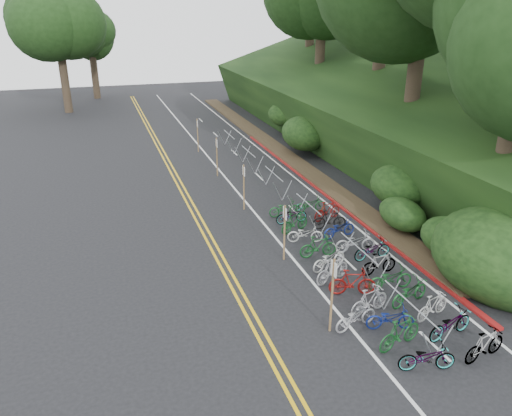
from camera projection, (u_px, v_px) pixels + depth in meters
The scene contains 10 objects.
ground at pixel (320, 328), 16.83m from camera, with size 120.00×120.00×0.00m, color black.
road_markings at pixel (250, 215), 25.92m from camera, with size 7.47×80.00×0.01m.
red_curb at pixel (323, 192), 29.02m from camera, with size 0.25×28.00×0.10m, color maroon.
embankment at pixel (375, 118), 36.35m from camera, with size 14.30×48.14×9.11m.
bike_rack_front at pixel (409, 311), 16.29m from camera, with size 1.13×3.05×1.15m.
bike_racks_rest at pixel (274, 178), 28.84m from camera, with size 1.14×23.00×1.17m.
signpost_near at pixel (332, 291), 16.13m from camera, with size 0.08×0.40×2.70m.
signposts_rest at pixel (229, 168), 28.82m from camera, with size 0.08×18.40×2.50m.
bike_front at pixel (356, 317), 16.69m from camera, with size 1.68×0.59×0.88m, color #9E9EA3.
bike_valet at pixel (356, 261), 20.28m from camera, with size 3.49×14.28×1.08m.
Camera 1 is at (-6.36, -12.75, 10.07)m, focal length 35.00 mm.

